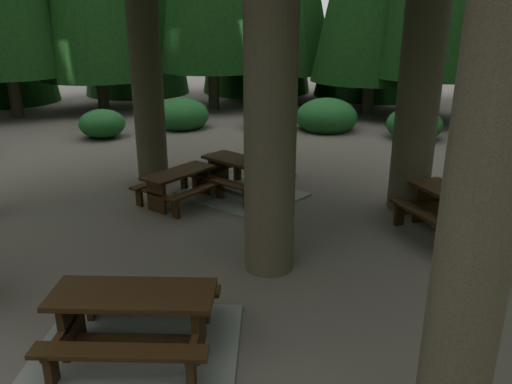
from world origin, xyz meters
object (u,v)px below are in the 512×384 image
at_px(picnic_table_a, 136,331).
at_px(picnic_table_d, 455,208).
at_px(picnic_table_b, 180,182).
at_px(picnic_table_c, 242,182).

distance_m(picnic_table_a, picnic_table_d, 6.54).
xyz_separation_m(picnic_table_b, picnic_table_d, (5.85, 0.89, 0.07)).
height_order(picnic_table_a, picnic_table_d, picnic_table_a).
bearing_deg(picnic_table_a, picnic_table_c, 80.57).
relative_size(picnic_table_b, picnic_table_d, 0.78).
bearing_deg(picnic_table_c, picnic_table_a, -59.22).
distance_m(picnic_table_a, picnic_table_b, 5.48).
bearing_deg(picnic_table_d, picnic_table_a, -77.01).
distance_m(picnic_table_b, picnic_table_d, 5.92).
relative_size(picnic_table_b, picnic_table_c, 0.66).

